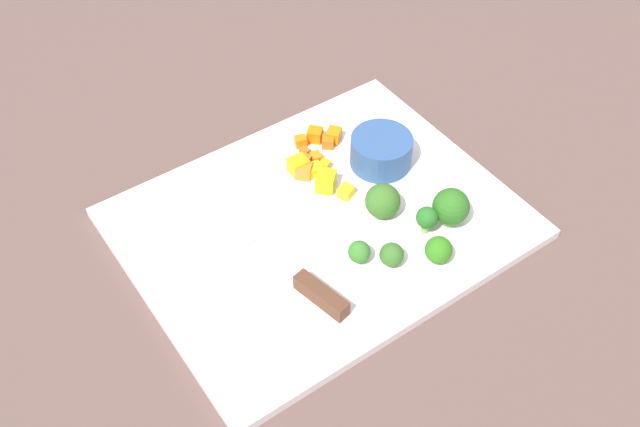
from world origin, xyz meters
TOP-DOWN VIEW (x-y plane):
  - ground_plane at (0.00, 0.00)m, footprint 4.00×4.00m
  - cutting_board at (0.00, 0.00)m, footprint 0.42×0.33m
  - prep_bowl at (-0.11, -0.03)m, footprint 0.07×0.07m
  - chef_knife at (0.07, 0.03)m, footprint 0.08×0.28m
  - carrot_dice_0 at (-0.09, -0.10)m, footprint 0.02×0.02m
  - carrot_dice_1 at (-0.05, -0.08)m, footprint 0.01×0.02m
  - carrot_dice_2 at (-0.03, -0.08)m, footprint 0.02×0.02m
  - carrot_dice_3 at (-0.02, -0.07)m, footprint 0.03×0.03m
  - carrot_dice_4 at (-0.08, -0.09)m, footprint 0.02×0.02m
  - carrot_dice_5 at (-0.05, -0.11)m, footprint 0.02×0.02m
  - carrot_dice_6 at (-0.05, -0.10)m, footprint 0.01×0.01m
  - carrot_dice_7 at (-0.07, -0.11)m, footprint 0.02×0.02m
  - pepper_dice_0 at (-0.02, -0.08)m, footprint 0.02×0.02m
  - pepper_dice_1 at (-0.04, -0.06)m, footprint 0.02×0.02m
  - pepper_dice_2 at (-0.05, -0.01)m, footprint 0.02×0.02m
  - pepper_dice_3 at (-0.03, -0.04)m, footprint 0.03×0.03m
  - pepper_dice_4 at (-0.05, -0.06)m, footprint 0.02×0.02m
  - broccoli_floret_0 at (-0.03, 0.09)m, footprint 0.03×0.03m
  - broccoli_floret_1 at (-0.00, 0.07)m, footprint 0.02×0.02m
  - broccoli_floret_2 at (-0.07, 0.12)m, footprint 0.03×0.03m
  - broccoli_floret_3 at (-0.11, 0.09)m, footprint 0.04×0.04m
  - broccoli_floret_4 at (-0.08, 0.08)m, footprint 0.02×0.02m
  - broccoli_floret_5 at (-0.06, 0.03)m, footprint 0.04×0.04m

SIDE VIEW (x-z plane):
  - ground_plane at x=0.00m, z-range 0.00..0.00m
  - cutting_board at x=0.00m, z-range 0.00..0.01m
  - carrot_dice_6 at x=-0.05m, z-range 0.01..0.02m
  - pepper_dice_4 at x=-0.05m, z-range 0.01..0.02m
  - pepper_dice_1 at x=-0.04m, z-range 0.01..0.02m
  - pepper_dice_2 at x=-0.05m, z-range 0.01..0.02m
  - carrot_dice_5 at x=-0.05m, z-range 0.01..0.03m
  - carrot_dice_4 at x=-0.08m, z-range 0.01..0.03m
  - carrot_dice_2 at x=-0.03m, z-range 0.01..0.03m
  - chef_knife at x=0.07m, z-range 0.01..0.03m
  - carrot_dice_1 at x=-0.05m, z-range 0.01..0.03m
  - carrot_dice_0 at x=-0.09m, z-range 0.01..0.03m
  - carrot_dice_7 at x=-0.07m, z-range 0.01..0.03m
  - carrot_dice_3 at x=-0.02m, z-range 0.01..0.03m
  - pepper_dice_0 at x=-0.02m, z-range 0.01..0.03m
  - pepper_dice_3 at x=-0.03m, z-range 0.01..0.03m
  - broccoli_floret_1 at x=0.00m, z-range 0.01..0.04m
  - broccoli_floret_0 at x=-0.03m, z-range 0.01..0.04m
  - broccoli_floret_2 at x=-0.07m, z-range 0.01..0.04m
  - prep_bowl at x=-0.11m, z-range 0.01..0.05m
  - broccoli_floret_5 at x=-0.06m, z-range 0.01..0.05m
  - broccoli_floret_4 at x=-0.08m, z-range 0.02..0.05m
  - broccoli_floret_3 at x=-0.11m, z-range 0.01..0.06m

